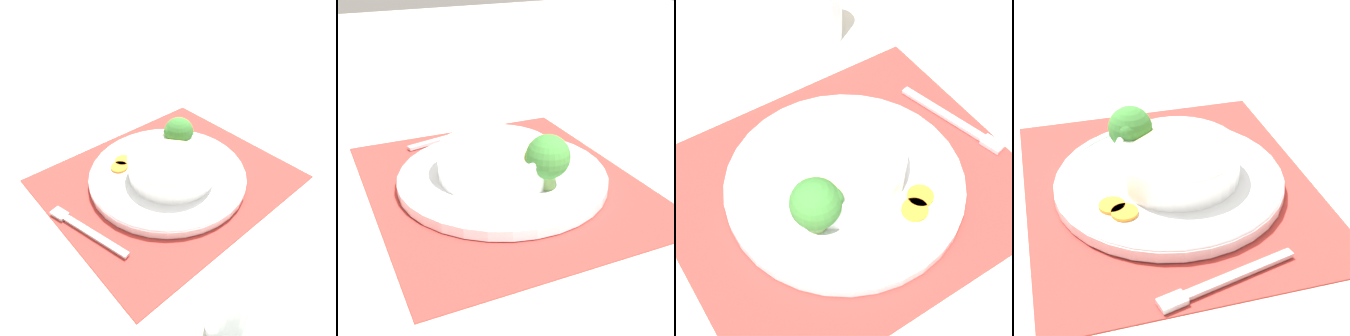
{
  "view_description": "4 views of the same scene",
  "coord_description": "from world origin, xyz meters",
  "views": [
    {
      "loc": [
        -0.37,
        -0.38,
        0.47
      ],
      "look_at": [
        -0.01,
        -0.01,
        0.05
      ],
      "focal_mm": 35.0,
      "sensor_mm": 36.0,
      "label": 1
    },
    {
      "loc": [
        0.59,
        -0.3,
        0.36
      ],
      "look_at": [
        0.01,
        -0.0,
        0.03
      ],
      "focal_mm": 50.0,
      "sensor_mm": 36.0,
      "label": 2
    },
    {
      "loc": [
        0.27,
        0.37,
        0.63
      ],
      "look_at": [
        -0.0,
        -0.01,
        0.04
      ],
      "focal_mm": 60.0,
      "sensor_mm": 36.0,
      "label": 3
    },
    {
      "loc": [
        -0.64,
        0.2,
        0.47
      ],
      "look_at": [
        -0.02,
        -0.01,
        0.04
      ],
      "focal_mm": 60.0,
      "sensor_mm": 36.0,
      "label": 4
    }
  ],
  "objects": [
    {
      "name": "broccoli_floret",
      "position": [
        0.07,
        0.04,
        0.07
      ],
      "size": [
        0.07,
        0.07,
        0.08
      ],
      "color": "#759E51",
      "rests_on": "plate"
    },
    {
      "name": "placemat",
      "position": [
        0.0,
        0.0,
        0.0
      ],
      "size": [
        0.5,
        0.44,
        0.0
      ],
      "color": "#B2332D",
      "rests_on": "ground_plane"
    },
    {
      "name": "carrot_slice_near",
      "position": [
        -0.04,
        0.09,
        0.02
      ],
      "size": [
        0.04,
        0.04,
        0.01
      ],
      "color": "orange",
      "rests_on": "plate"
    },
    {
      "name": "plate",
      "position": [
        0.0,
        0.0,
        0.02
      ],
      "size": [
        0.33,
        0.33,
        0.02
      ],
      "color": "silver",
      "rests_on": "placemat"
    },
    {
      "name": "carrot_slice_middle",
      "position": [
        -0.06,
        0.08,
        0.02
      ],
      "size": [
        0.04,
        0.04,
        0.01
      ],
      "color": "orange",
      "rests_on": "plate"
    },
    {
      "name": "ground_plane",
      "position": [
        0.0,
        0.0,
        0.0
      ],
      "size": [
        4.0,
        4.0,
        0.0
      ],
      "primitive_type": "plane",
      "color": "beige"
    },
    {
      "name": "fork",
      "position": [
        -0.21,
        0.01,
        0.01
      ],
      "size": [
        0.05,
        0.18,
        0.01
      ],
      "rotation": [
        0.0,
        0.0,
        0.18
      ],
      "color": "#B7B7BC",
      "rests_on": "placemat"
    },
    {
      "name": "bowl",
      "position": [
        -0.0,
        -0.01,
        0.05
      ],
      "size": [
        0.18,
        0.18,
        0.06
      ],
      "color": "white",
      "rests_on": "plate"
    }
  ]
}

